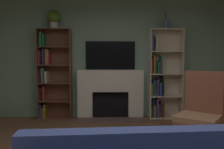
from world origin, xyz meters
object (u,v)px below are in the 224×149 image
(fireplace, at_px, (110,93))
(tv, at_px, (110,55))
(vase_with_flowers, at_px, (166,24))
(armchair, at_px, (200,110))
(potted_plant, at_px, (54,18))
(bookshelf_right, at_px, (161,78))
(bookshelf_left, at_px, (51,74))

(fireplace, distance_m, tv, 0.84)
(vase_with_flowers, xyz_separation_m, armchair, (0.11, -1.67, -1.57))
(tv, relative_size, vase_with_flowers, 2.74)
(tv, bearing_deg, armchair, -52.96)
(fireplace, xyz_separation_m, tv, (0.00, 0.08, 0.84))
(fireplace, height_order, potted_plant, potted_plant)
(potted_plant, bearing_deg, armchair, -32.80)
(bookshelf_right, height_order, vase_with_flowers, vase_with_flowers)
(fireplace, xyz_separation_m, armchair, (1.35, -1.70, -0.03))
(fireplace, relative_size, vase_with_flowers, 3.88)
(fireplace, xyz_separation_m, bookshelf_right, (1.15, 0.00, 0.33))
(potted_plant, height_order, armchair, potted_plant)
(potted_plant, bearing_deg, tv, 5.53)
(fireplace, height_order, bookshelf_right, bookshelf_right)
(potted_plant, relative_size, vase_with_flowers, 1.00)
(fireplace, height_order, tv, tv)
(tv, distance_m, vase_with_flowers, 1.43)
(fireplace, relative_size, bookshelf_right, 0.79)
(tv, xyz_separation_m, vase_with_flowers, (1.24, -0.12, 0.70))
(bookshelf_left, xyz_separation_m, armchair, (2.68, -1.71, -0.46))
(bookshelf_right, xyz_separation_m, vase_with_flowers, (0.09, -0.04, 1.20))
(bookshelf_left, xyz_separation_m, bookshelf_right, (2.47, -0.01, -0.10))
(bookshelf_left, bearing_deg, armchair, -32.65)
(tv, xyz_separation_m, armchair, (1.35, -1.79, -0.87))
(potted_plant, distance_m, armchair, 3.51)
(fireplace, relative_size, potted_plant, 3.89)
(bookshelf_right, distance_m, potted_plant, 2.72)
(bookshelf_left, bearing_deg, bookshelf_right, -0.20)
(bookshelf_left, distance_m, potted_plant, 1.22)
(fireplace, relative_size, bookshelf_left, 0.79)
(bookshelf_right, xyz_separation_m, potted_plant, (-2.39, -0.04, 1.31))
(tv, height_order, bookshelf_right, bookshelf_right)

